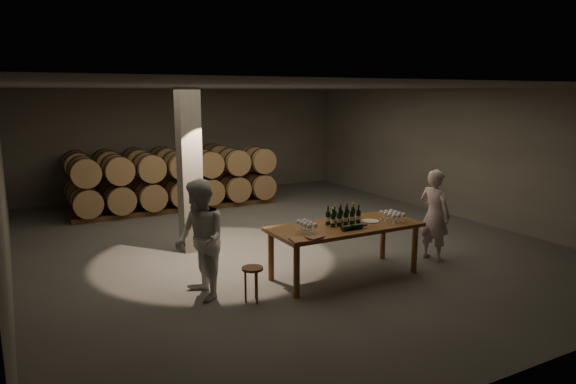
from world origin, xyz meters
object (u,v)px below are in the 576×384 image
plate (370,221)px  person_woman (200,240)px  bottle_cluster (343,217)px  tasting_table (345,231)px  stool (253,274)px  notebook_near (314,237)px  person_man (434,215)px

plate → person_woman: bearing=174.7°
plate → person_woman: person_woman is taller
bottle_cluster → plate: bottle_cluster is taller
tasting_table → stool: 1.88m
person_woman → tasting_table: bearing=82.9°
notebook_near → person_woman: (-1.58, 0.70, 0.00)m
bottle_cluster → notebook_near: (-0.89, -0.52, -0.10)m
tasting_table → plate: bearing=-2.0°
stool → person_man: (3.82, 0.20, 0.42)m
tasting_table → plate: plate is taller
notebook_near → person_man: 2.89m
notebook_near → stool: 1.09m
bottle_cluster → stool: (-1.85, -0.33, -0.58)m
plate → bottle_cluster: bearing=169.4°
tasting_table → stool: bearing=-172.2°
tasting_table → plate: size_ratio=8.77×
stool → person_man: size_ratio=0.31×
tasting_table → notebook_near: size_ratio=10.94×
bottle_cluster → person_man: 1.98m
stool → plate: bearing=5.6°
tasting_table → person_man: person_man is taller
notebook_near → plate: bearing=1.3°
notebook_near → tasting_table: bearing=11.3°
plate → person_woman: size_ratio=0.16×
bottle_cluster → person_man: size_ratio=0.35×
person_man → tasting_table: bearing=76.7°
person_man → person_woman: person_woman is taller
tasting_table → stool: (-1.83, -0.25, -0.36)m
stool → bottle_cluster: bearing=10.0°
bottle_cluster → person_woman: person_woman is taller
tasting_table → notebook_near: 0.99m
bottle_cluster → person_man: person_man is taller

